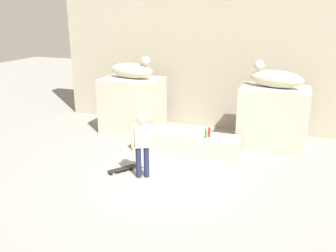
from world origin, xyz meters
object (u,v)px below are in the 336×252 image
at_px(statue_reclining_left, 132,70).
at_px(skateboard, 123,169).
at_px(skater, 142,143).
at_px(bottle_clear, 170,128).
at_px(bottle_red, 209,133).
at_px(statue_reclining_right, 275,78).
at_px(bottle_orange, 209,131).
at_px(bottle_green, 206,134).

xyz_separation_m(statue_reclining_left, skateboard, (1.12, -3.18, -2.08)).
relative_size(statue_reclining_left, skater, 0.99).
bearing_deg(skateboard, bottle_clear, -162.59).
bearing_deg(skater, statue_reclining_left, -88.02).
bearing_deg(skater, bottle_red, -149.02).
bearing_deg(skater, statue_reclining_right, -156.62).
relative_size(skater, bottle_orange, 6.58).
xyz_separation_m(bottle_clear, bottle_orange, (1.18, 0.14, -0.01)).
height_order(bottle_clear, bottle_orange, bottle_clear).
distance_m(skateboard, bottle_clear, 2.09).
xyz_separation_m(skateboard, bottle_red, (1.90, 1.80, 0.65)).
distance_m(bottle_orange, bottle_green, 0.37).
relative_size(bottle_orange, bottle_green, 0.85).
height_order(statue_reclining_right, skater, statue_reclining_right).
relative_size(skater, bottle_green, 5.57).
bearing_deg(bottle_orange, bottle_red, -75.79).
relative_size(bottle_clear, bottle_orange, 1.04).
distance_m(statue_reclining_right, bottle_clear, 3.46).
bearing_deg(bottle_clear, skater, -90.61).
bearing_deg(bottle_red, skater, -123.17).
relative_size(statue_reclining_left, bottle_orange, 6.54).
relative_size(statue_reclining_left, bottle_green, 5.54).
bearing_deg(bottle_green, skater, -123.51).
xyz_separation_m(bottle_clear, bottle_red, (1.24, -0.09, 0.03)).
bearing_deg(statue_reclining_right, skater, 62.14).
bearing_deg(statue_reclining_right, statue_reclining_left, 13.08).
distance_m(statue_reclining_right, skater, 4.57).
xyz_separation_m(bottle_orange, bottle_red, (0.06, -0.23, 0.03)).
relative_size(statue_reclining_left, skateboard, 2.18).
bearing_deg(statue_reclining_left, bottle_clear, -28.47).
height_order(skateboard, bottle_red, bottle_red).
xyz_separation_m(statue_reclining_left, statue_reclining_right, (4.63, 0.01, 0.00)).
relative_size(skater, bottle_clear, 6.32).
height_order(skater, bottle_orange, skater).
bearing_deg(skater, bottle_green, -149.36).
bearing_deg(bottle_orange, bottle_green, -92.34).
height_order(skateboard, bottle_green, bottle_green).
relative_size(skater, skateboard, 2.19).
bearing_deg(skateboard, bottle_orange, 174.38).
bearing_deg(bottle_green, bottle_red, 61.53).
relative_size(skater, bottle_red, 5.20).
bearing_deg(bottle_clear, statue_reclining_right, 24.65).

